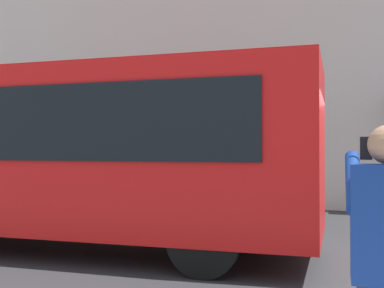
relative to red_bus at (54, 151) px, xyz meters
The scene contains 3 objects.
ground_plane 5.10m from the red_bus, behind, with size 60.00×60.00×0.00m, color #2B2B2D.
building_facade_far 9.65m from the red_bus, 123.90° to the right, with size 28.00×1.55×12.00m.
red_bus is the anchor object (origin of this frame).
Camera 1 is at (0.06, 7.62, 1.71)m, focal length 44.73 mm.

